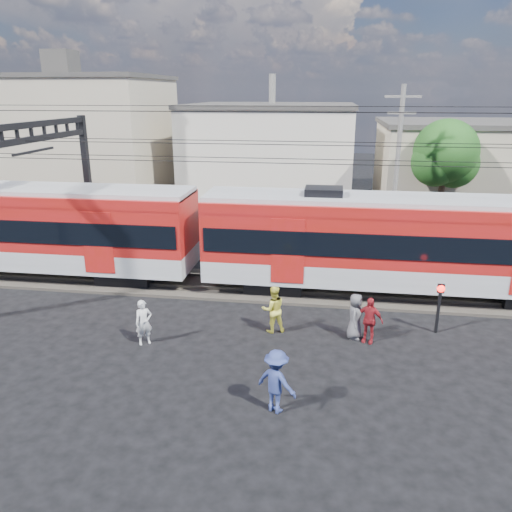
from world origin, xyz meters
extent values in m
plane|color=black|center=(0.00, 0.00, 0.00)|extent=(120.00, 120.00, 0.00)
cube|color=#2D2823|center=(0.00, 8.00, 0.06)|extent=(70.00, 3.40, 0.12)
cube|color=#59544C|center=(0.00, 7.25, 0.18)|extent=(70.00, 0.12, 0.12)
cube|color=#59544C|center=(0.00, 8.75, 0.18)|extent=(70.00, 0.12, 0.12)
cube|color=black|center=(-6.14, 8.00, 0.35)|extent=(2.40, 2.20, 0.70)
cube|color=#9DA0A5|center=(-11.26, 8.00, 1.15)|extent=(16.00, 3.00, 0.90)
cube|color=#9C180E|center=(-11.26, 8.00, 2.80)|extent=(16.00, 3.00, 2.40)
cube|color=black|center=(-11.26, 8.00, 2.55)|extent=(15.68, 3.08, 0.95)
cube|color=#9DA0A5|center=(-11.26, 8.00, 4.05)|extent=(16.00, 2.60, 0.25)
cube|color=black|center=(0.42, 8.00, 0.35)|extent=(2.40, 2.20, 0.70)
cube|color=#9DA0A5|center=(5.54, 8.00, 1.15)|extent=(16.00, 3.00, 0.90)
cube|color=#9C180E|center=(5.54, 8.00, 2.80)|extent=(16.00, 3.00, 2.40)
cube|color=black|center=(5.54, 8.00, 2.55)|extent=(15.68, 3.08, 0.95)
cube|color=#9DA0A5|center=(5.54, 8.00, 4.05)|extent=(16.00, 2.60, 0.25)
cube|color=black|center=(-10.00, 12.50, 3.50)|extent=(0.30, 0.30, 7.00)
cube|color=black|center=(-10.00, 8.00, 6.80)|extent=(0.25, 9.30, 0.25)
cube|color=black|center=(-10.00, 8.00, 6.20)|extent=(0.25, 9.30, 0.25)
cylinder|color=black|center=(0.00, 7.30, 5.50)|extent=(70.00, 0.03, 0.03)
cylinder|color=black|center=(0.00, 8.70, 5.50)|extent=(70.00, 0.03, 0.03)
cylinder|color=black|center=(0.00, 7.30, 6.20)|extent=(70.00, 0.03, 0.03)
cylinder|color=black|center=(0.00, 8.70, 6.20)|extent=(70.00, 0.03, 0.03)
cylinder|color=black|center=(0.00, 4.50, 7.50)|extent=(70.00, 0.03, 0.03)
cylinder|color=black|center=(0.00, 11.50, 7.50)|extent=(70.00, 0.03, 0.03)
cube|color=tan|center=(-17.00, 24.00, 4.50)|extent=(14.00, 10.00, 9.00)
cube|color=#3F3D3A|center=(-17.00, 24.00, 9.15)|extent=(14.28, 10.20, 0.30)
cube|color=beige|center=(-2.00, 27.00, 3.50)|extent=(12.00, 12.00, 7.00)
cube|color=#3F3D3A|center=(-2.00, 27.00, 7.15)|extent=(12.24, 12.24, 0.30)
cube|color=tan|center=(14.00, 24.00, 3.00)|extent=(16.00, 10.00, 6.00)
cube|color=#3F3D3A|center=(14.00, 24.00, 6.15)|extent=(16.32, 10.20, 0.30)
cylinder|color=slate|center=(6.00, 15.00, 4.25)|extent=(0.24, 0.24, 8.50)
cube|color=slate|center=(6.00, 15.00, 7.90)|extent=(1.80, 0.12, 0.12)
cube|color=slate|center=(6.00, 15.00, 7.10)|extent=(1.40, 0.12, 0.12)
cylinder|color=#382619|center=(9.00, 18.00, 1.96)|extent=(0.36, 0.36, 3.92)
sphere|color=#194012|center=(9.00, 18.00, 4.90)|extent=(3.64, 3.64, 3.64)
sphere|color=#194012|center=(9.60, 18.30, 4.20)|extent=(2.80, 2.80, 2.80)
imported|color=silver|center=(-3.38, 2.45, 0.78)|extent=(0.68, 0.63, 1.56)
imported|color=gold|center=(0.81, 3.98, 0.86)|extent=(1.00, 0.89, 1.71)
imported|color=navy|center=(1.42, -0.63, 0.89)|extent=(1.32, 1.10, 1.78)
imported|color=maroon|center=(4.08, 3.68, 0.81)|extent=(1.03, 0.67, 1.62)
imported|color=#4F4E53|center=(3.63, 3.90, 0.81)|extent=(0.68, 0.89, 1.63)
cylinder|color=black|center=(6.52, 4.74, 0.86)|extent=(0.11, 0.11, 1.72)
sphere|color=#FF140C|center=(6.52, 4.74, 1.67)|extent=(0.27, 0.27, 0.27)
cube|color=black|center=(6.52, 4.74, 1.67)|extent=(0.24, 0.06, 0.33)
camera|label=1|loc=(2.56, -11.97, 8.09)|focal=35.00mm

